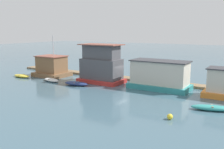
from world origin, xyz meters
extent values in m
plane|color=#426070|center=(0.00, 0.00, 0.00)|extent=(200.00, 200.00, 0.00)
cube|color=#846B4C|center=(0.00, 3.46, 0.15)|extent=(42.40, 1.76, 0.30)
cube|color=brown|center=(-11.42, -0.59, 0.33)|extent=(5.05, 4.12, 0.65)
cube|color=brown|center=(-11.42, -0.59, 1.89)|extent=(4.00, 3.07, 2.47)
cube|color=brown|center=(-11.42, -0.59, 3.18)|extent=(4.30, 3.37, 0.12)
cylinder|color=#B2B2B7|center=(-10.92, -0.59, 4.81)|extent=(0.12, 0.12, 3.13)
cube|color=red|center=(-2.11, -0.39, 0.27)|extent=(6.19, 3.60, 0.53)
cube|color=#4C4C51|center=(-2.11, -0.39, 1.91)|extent=(5.47, 2.88, 2.76)
cube|color=#4C4C51|center=(-2.11, -0.39, 4.24)|extent=(4.84, 2.26, 1.90)
cube|color=brown|center=(-2.11, -0.39, 5.25)|extent=(5.77, 3.18, 0.12)
cube|color=teal|center=(6.15, 0.26, 0.31)|extent=(7.43, 3.72, 0.62)
cube|color=beige|center=(6.15, 0.26, 2.02)|extent=(6.71, 3.01, 2.79)
cube|color=#38383D|center=(6.15, 0.26, 3.48)|extent=(7.01, 3.31, 0.12)
ellipsoid|color=yellow|center=(-14.67, -3.78, 0.23)|extent=(3.20, 1.25, 0.46)
cube|color=#997F60|center=(-14.67, -3.78, 0.39)|extent=(0.17, 1.03, 0.08)
ellipsoid|color=white|center=(-8.54, -3.62, 0.21)|extent=(3.15, 1.74, 0.42)
cube|color=#997F60|center=(-8.54, -3.62, 0.36)|extent=(0.35, 1.00, 0.08)
ellipsoid|color=navy|center=(-3.85, -3.75, 0.25)|extent=(3.58, 1.74, 0.50)
cube|color=#997F60|center=(-3.85, -3.75, 0.43)|extent=(0.29, 1.12, 0.08)
ellipsoid|color=teal|center=(13.38, -5.37, 0.25)|extent=(3.81, 1.99, 0.51)
cube|color=#997F60|center=(13.38, -5.37, 0.43)|extent=(0.39, 0.87, 0.08)
cylinder|color=brown|center=(-3.67, 2.33, 1.00)|extent=(0.29, 0.29, 1.99)
sphere|color=yellow|center=(10.89, -9.59, 0.24)|extent=(0.48, 0.48, 0.48)
camera|label=1|loc=(17.08, -28.57, 7.21)|focal=40.00mm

